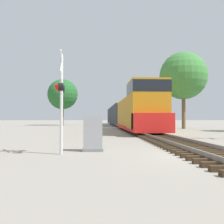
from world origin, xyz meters
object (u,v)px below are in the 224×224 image
object	(u,v)px
crossing_signal_near	(61,93)
relay_cabinet	(93,134)
tree_mid_background	(183,76)
tree_deep_background	(63,94)
freight_train	(122,115)

from	to	relation	value
crossing_signal_near	relay_cabinet	distance (m)	2.27
crossing_signal_near	tree_mid_background	bearing A→B (deg)	148.35
tree_mid_background	tree_deep_background	bearing A→B (deg)	134.91
tree_mid_background	tree_deep_background	xyz separation A→B (m)	(-18.73, 18.79, -0.87)
relay_cabinet	tree_mid_background	size ratio (longest dim) A/B	0.15
crossing_signal_near	tree_deep_background	world-z (taller)	tree_deep_background
tree_deep_background	relay_cabinet	bearing A→B (deg)	-80.76
crossing_signal_near	tree_mid_background	distance (m)	28.17
relay_cabinet	freight_train	bearing A→B (deg)	82.47
crossing_signal_near	tree_mid_background	world-z (taller)	tree_mid_background
tree_mid_background	crossing_signal_near	bearing A→B (deg)	-118.16
freight_train	crossing_signal_near	size ratio (longest dim) A/B	13.19
tree_deep_background	tree_mid_background	bearing A→B (deg)	-45.09
relay_cabinet	tree_deep_background	world-z (taller)	tree_deep_background
freight_train	relay_cabinet	size ratio (longest dim) A/B	35.01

